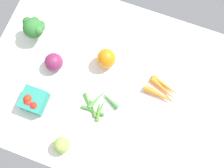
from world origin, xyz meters
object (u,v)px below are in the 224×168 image
bell_pepper_orange (106,58)px  berry_basket (33,101)px  carrot_bunch (163,92)px  broccoli_head (34,28)px  heirloom_tomato_green (62,145)px  okra_pile (98,105)px  red_onion_near_basket (54,61)px

bell_pepper_orange → berry_basket: bell_pepper_orange is taller
carrot_bunch → broccoli_head: (-57.81, 5.82, 5.66)cm
broccoli_head → heirloom_tomato_green: size_ratio=1.73×
bell_pepper_orange → heirloom_tomato_green: size_ratio=1.40×
carrot_bunch → berry_basket: bearing=-155.1°
carrot_bunch → bell_pepper_orange: size_ratio=1.74×
okra_pile → bell_pepper_orange: size_ratio=1.70×
red_onion_near_basket → heirloom_tomato_green: (15.81, -29.63, -0.51)cm
carrot_bunch → broccoli_head: broccoli_head is taller
broccoli_head → bell_pepper_orange: bearing=-2.7°
broccoli_head → heirloom_tomato_green: (28.32, -39.25, -3.71)cm
red_onion_near_basket → bell_pepper_orange: size_ratio=0.83×
broccoli_head → carrot_bunch: bearing=-5.7°
red_onion_near_basket → heirloom_tomato_green: 33.58cm
okra_pile → red_onion_near_basket: red_onion_near_basket is taller
bell_pepper_orange → heirloom_tomato_green: (-3.69, -37.76, -1.29)cm
carrot_bunch → heirloom_tomato_green: size_ratio=2.43×
okra_pile → bell_pepper_orange: bearing=99.6°
bell_pepper_orange → red_onion_near_basket: bearing=-157.4°
red_onion_near_basket → heirloom_tomato_green: bearing=-61.9°
red_onion_near_basket → bell_pepper_orange: (19.49, 8.13, 0.78)cm
red_onion_near_basket → berry_basket: (-1.22, -17.83, -0.36)cm
carrot_bunch → broccoli_head: size_ratio=1.40×
heirloom_tomato_green → broccoli_head: bearing=125.8°
okra_pile → heirloom_tomato_green: 20.80cm
bell_pepper_orange → heirloom_tomato_green: bearing=-95.6°
bell_pepper_orange → carrot_bunch: bearing=-9.5°
carrot_bunch → bell_pepper_orange: 26.37cm
broccoli_head → red_onion_near_basket: bearing=-37.6°
red_onion_near_basket → okra_pile: bearing=-24.1°
bell_pepper_orange → berry_basket: (-20.71, -25.96, -1.13)cm
heirloom_tomato_green → berry_basket: size_ratio=0.70×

